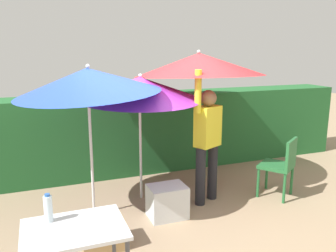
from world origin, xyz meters
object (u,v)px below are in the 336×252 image
(umbrella_yellow, at_px, (88,81))
(person_vendor, at_px, (207,138))
(umbrella_orange, at_px, (140,88))
(folding_table, at_px, (75,239))
(cooler_box, at_px, (167,202))
(umbrella_rainbow, at_px, (199,65))
(crate_cardboard, at_px, (103,233))
(bottle_water, at_px, (48,208))
(chair_plastic, at_px, (281,164))

(umbrella_yellow, bearing_deg, person_vendor, -4.96)
(umbrella_orange, xyz_separation_m, folding_table, (-1.14, -2.01, -0.94))
(cooler_box, bearing_deg, umbrella_rainbow, 46.85)
(crate_cardboard, relative_size, folding_table, 0.58)
(bottle_water, bearing_deg, folding_table, -44.33)
(folding_table, bearing_deg, chair_plastic, 23.38)
(person_vendor, distance_m, folding_table, 2.53)
(person_vendor, xyz_separation_m, folding_table, (-1.97, -1.57, -0.26))
(umbrella_orange, height_order, chair_plastic, umbrella_orange)
(umbrella_yellow, height_order, crate_cardboard, umbrella_yellow)
(umbrella_rainbow, relative_size, crate_cardboard, 4.61)
(chair_plastic, distance_m, crate_cardboard, 2.73)
(umbrella_rainbow, relative_size, folding_table, 2.67)
(umbrella_yellow, relative_size, crate_cardboard, 4.29)
(umbrella_orange, xyz_separation_m, crate_cardboard, (-0.77, -1.09, -1.45))
(umbrella_yellow, distance_m, cooler_box, 1.82)
(chair_plastic, xyz_separation_m, cooler_box, (-1.77, -0.00, -0.30))
(person_vendor, relative_size, crate_cardboard, 4.06)
(cooler_box, xyz_separation_m, crate_cardboard, (-0.91, -0.40, -0.05))
(crate_cardboard, xyz_separation_m, folding_table, (-0.37, -0.92, 0.51))
(chair_plastic, xyz_separation_m, bottle_water, (-3.23, -1.14, 0.37))
(cooler_box, bearing_deg, umbrella_yellow, 156.14)
(umbrella_rainbow, xyz_separation_m, crate_cardboard, (-1.78, -1.32, -1.74))
(umbrella_rainbow, xyz_separation_m, umbrella_yellow, (-1.74, -0.54, -0.14))
(umbrella_yellow, xyz_separation_m, bottle_water, (-0.58, -1.53, -0.88))
(umbrella_yellow, height_order, person_vendor, umbrella_yellow)
(cooler_box, bearing_deg, chair_plastic, 0.05)
(umbrella_orange, height_order, umbrella_yellow, umbrella_yellow)
(crate_cardboard, bearing_deg, umbrella_rainbow, 36.64)
(folding_table, bearing_deg, person_vendor, 38.54)
(bottle_water, bearing_deg, cooler_box, 38.11)
(umbrella_rainbow, distance_m, chair_plastic, 1.90)
(bottle_water, bearing_deg, chair_plastic, 19.52)
(umbrella_rainbow, bearing_deg, bottle_water, -138.34)
(umbrella_rainbow, distance_m, umbrella_yellow, 1.83)
(umbrella_orange, bearing_deg, person_vendor, -27.97)
(folding_table, bearing_deg, umbrella_yellow, 76.72)
(bottle_water, bearing_deg, person_vendor, 33.01)
(umbrella_yellow, bearing_deg, cooler_box, -23.86)
(chair_plastic, bearing_deg, cooler_box, -179.95)
(chair_plastic, bearing_deg, bottle_water, -160.48)
(chair_plastic, distance_m, cooler_box, 1.80)
(umbrella_rainbow, bearing_deg, person_vendor, -104.74)
(umbrella_rainbow, height_order, cooler_box, umbrella_rainbow)
(umbrella_orange, height_order, person_vendor, person_vendor)
(umbrella_orange, distance_m, cooler_box, 1.57)
(cooler_box, bearing_deg, umbrella_orange, 101.26)
(person_vendor, distance_m, crate_cardboard, 1.89)
(umbrella_rainbow, height_order, crate_cardboard, umbrella_rainbow)
(umbrella_yellow, relative_size, folding_table, 2.48)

